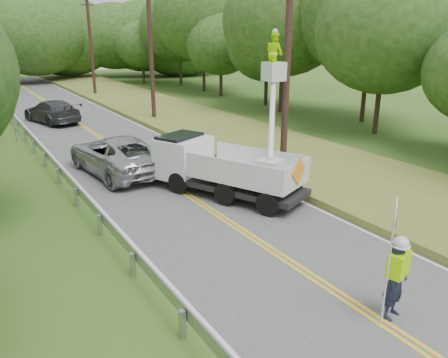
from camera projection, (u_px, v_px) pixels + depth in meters
ground at (352, 304)px, 10.91m from camera, size 140.00×140.00×0.00m
road at (140, 164)px, 22.23m from camera, size 7.20×96.00×0.03m
guardrail at (51, 161)px, 20.81m from camera, size 0.18×48.00×0.77m
utility_poles at (198, 50)px, 25.48m from camera, size 1.60×43.30×10.00m
tall_grass_verge at (257, 143)px, 25.70m from camera, size 7.00×96.00×0.30m
treeline_right at (276, 25)px, 36.13m from camera, size 12.65×54.74×12.29m
treeline_horizon at (21, 37)px, 55.13m from camera, size 57.82×14.55×11.37m
flagger at (396, 275)px, 10.05m from camera, size 1.14×0.64×3.07m
bucket_truck at (216, 156)px, 18.19m from camera, size 5.55×6.55×6.25m
suv_silver at (117, 154)px, 20.65m from camera, size 3.50×6.48×1.73m
suv_darkgrey at (52, 111)px, 31.92m from camera, size 3.54×5.87×1.59m
stop_sign_permanent at (13, 116)px, 26.07m from camera, size 0.38×0.37×2.39m
yard_sign at (306, 164)px, 20.21m from camera, size 0.55×0.09×0.79m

